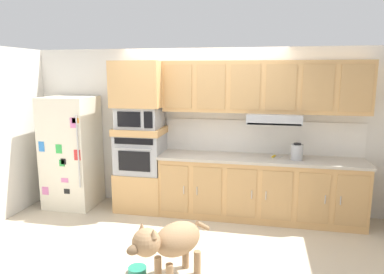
{
  "coord_description": "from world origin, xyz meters",
  "views": [
    {
      "loc": [
        0.94,
        -4.35,
        2.14
      ],
      "look_at": [
        -0.01,
        0.24,
        1.28
      ],
      "focal_mm": 33.15,
      "sensor_mm": 36.0,
      "label": 1
    }
  ],
  "objects_px": {
    "refrigerator": "(72,152)",
    "dog_food_bowl": "(137,270)",
    "screwdriver": "(274,156)",
    "microwave": "(140,117)",
    "dog": "(170,241)",
    "electric_kettle": "(297,152)",
    "built_in_oven": "(141,153)"
  },
  "relations": [
    {
      "from": "refrigerator",
      "to": "dog_food_bowl",
      "type": "relative_size",
      "value": 8.8
    },
    {
      "from": "screwdriver",
      "to": "dog_food_bowl",
      "type": "bearing_deg",
      "value": -128.37
    },
    {
      "from": "microwave",
      "to": "dog",
      "type": "distance_m",
      "value": 2.33
    },
    {
      "from": "screwdriver",
      "to": "dog",
      "type": "xyz_separation_m",
      "value": [
        -1.05,
        -1.91,
        -0.49
      ]
    },
    {
      "from": "electric_kettle",
      "to": "dog",
      "type": "height_order",
      "value": "electric_kettle"
    },
    {
      "from": "electric_kettle",
      "to": "dog",
      "type": "xyz_separation_m",
      "value": [
        -1.36,
        -1.81,
        -0.59
      ]
    },
    {
      "from": "microwave",
      "to": "dog_food_bowl",
      "type": "xyz_separation_m",
      "value": [
        0.58,
        -1.78,
        -1.43
      ]
    },
    {
      "from": "refrigerator",
      "to": "microwave",
      "type": "relative_size",
      "value": 2.73
    },
    {
      "from": "microwave",
      "to": "electric_kettle",
      "type": "distance_m",
      "value": 2.37
    },
    {
      "from": "refrigerator",
      "to": "screwdriver",
      "type": "xyz_separation_m",
      "value": [
        3.17,
        0.12,
        0.05
      ]
    },
    {
      "from": "dog",
      "to": "refrigerator",
      "type": "bearing_deg",
      "value": -94.38
    },
    {
      "from": "refrigerator",
      "to": "built_in_oven",
      "type": "height_order",
      "value": "refrigerator"
    },
    {
      "from": "built_in_oven",
      "to": "dog",
      "type": "bearing_deg",
      "value": -62.36
    },
    {
      "from": "refrigerator",
      "to": "electric_kettle",
      "type": "relative_size",
      "value": 7.33
    },
    {
      "from": "refrigerator",
      "to": "built_in_oven",
      "type": "distance_m",
      "value": 1.15
    },
    {
      "from": "built_in_oven",
      "to": "dog_food_bowl",
      "type": "bearing_deg",
      "value": -72.01
    },
    {
      "from": "built_in_oven",
      "to": "screwdriver",
      "type": "distance_m",
      "value": 2.03
    },
    {
      "from": "built_in_oven",
      "to": "screwdriver",
      "type": "bearing_deg",
      "value": 1.47
    },
    {
      "from": "screwdriver",
      "to": "dog",
      "type": "distance_m",
      "value": 2.24
    },
    {
      "from": "microwave",
      "to": "refrigerator",
      "type": "bearing_deg",
      "value": -176.61
    },
    {
      "from": "dog",
      "to": "screwdriver",
      "type": "bearing_deg",
      "value": -172.93
    },
    {
      "from": "dog",
      "to": "dog_food_bowl",
      "type": "bearing_deg",
      "value": -65.88
    },
    {
      "from": "refrigerator",
      "to": "dog",
      "type": "height_order",
      "value": "refrigerator"
    },
    {
      "from": "refrigerator",
      "to": "microwave",
      "type": "height_order",
      "value": "refrigerator"
    },
    {
      "from": "dog_food_bowl",
      "to": "screwdriver",
      "type": "bearing_deg",
      "value": 51.63
    },
    {
      "from": "screwdriver",
      "to": "dog_food_bowl",
      "type": "relative_size",
      "value": 0.8
    },
    {
      "from": "built_in_oven",
      "to": "dog",
      "type": "xyz_separation_m",
      "value": [
        0.97,
        -1.86,
        -0.46
      ]
    },
    {
      "from": "screwdriver",
      "to": "dog_food_bowl",
      "type": "distance_m",
      "value": 2.5
    },
    {
      "from": "refrigerator",
      "to": "built_in_oven",
      "type": "xyz_separation_m",
      "value": [
        1.14,
        0.07,
        0.02
      ]
    },
    {
      "from": "refrigerator",
      "to": "dog",
      "type": "distance_m",
      "value": 2.81
    },
    {
      "from": "microwave",
      "to": "dog_food_bowl",
      "type": "height_order",
      "value": "microwave"
    },
    {
      "from": "screwdriver",
      "to": "electric_kettle",
      "type": "xyz_separation_m",
      "value": [
        0.3,
        -0.1,
        0.1
      ]
    }
  ]
}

